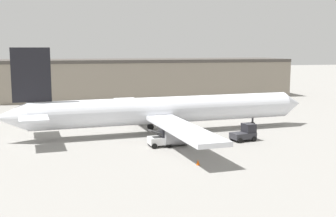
{
  "coord_description": "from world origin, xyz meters",
  "views": [
    {
      "loc": [
        -13.44,
        -54.26,
        11.3
      ],
      "look_at": [
        0.0,
        0.0,
        3.27
      ],
      "focal_mm": 45.0,
      "sensor_mm": 36.0,
      "label": 1
    }
  ],
  "objects_px": {
    "baggage_tug": "(245,133)",
    "safety_cone_near": "(198,162)",
    "airplane": "(161,111)",
    "ground_crew_worker": "(249,128)",
    "belt_loader_truck": "(161,137)"
  },
  "relations": [
    {
      "from": "belt_loader_truck",
      "to": "safety_cone_near",
      "type": "relative_size",
      "value": 4.7
    },
    {
      "from": "ground_crew_worker",
      "to": "baggage_tug",
      "type": "bearing_deg",
      "value": 26.22
    },
    {
      "from": "safety_cone_near",
      "to": "belt_loader_truck",
      "type": "bearing_deg",
      "value": 101.52
    },
    {
      "from": "safety_cone_near",
      "to": "ground_crew_worker",
      "type": "bearing_deg",
      "value": 48.14
    },
    {
      "from": "baggage_tug",
      "to": "safety_cone_near",
      "type": "distance_m",
      "value": 12.77
    },
    {
      "from": "airplane",
      "to": "ground_crew_worker",
      "type": "relative_size",
      "value": 26.24
    },
    {
      "from": "airplane",
      "to": "belt_loader_truck",
      "type": "bearing_deg",
      "value": -107.65
    },
    {
      "from": "safety_cone_near",
      "to": "baggage_tug",
      "type": "bearing_deg",
      "value": 45.24
    },
    {
      "from": "belt_loader_truck",
      "to": "safety_cone_near",
      "type": "height_order",
      "value": "belt_loader_truck"
    },
    {
      "from": "ground_crew_worker",
      "to": "baggage_tug",
      "type": "distance_m",
      "value": 3.88
    },
    {
      "from": "ground_crew_worker",
      "to": "safety_cone_near",
      "type": "relative_size",
      "value": 2.97
    },
    {
      "from": "airplane",
      "to": "baggage_tug",
      "type": "distance_m",
      "value": 11.69
    },
    {
      "from": "baggage_tug",
      "to": "safety_cone_near",
      "type": "relative_size",
      "value": 5.88
    },
    {
      "from": "airplane",
      "to": "ground_crew_worker",
      "type": "xyz_separation_m",
      "value": [
        11.08,
        -3.88,
        -2.16
      ]
    },
    {
      "from": "airplane",
      "to": "ground_crew_worker",
      "type": "height_order",
      "value": "airplane"
    }
  ]
}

